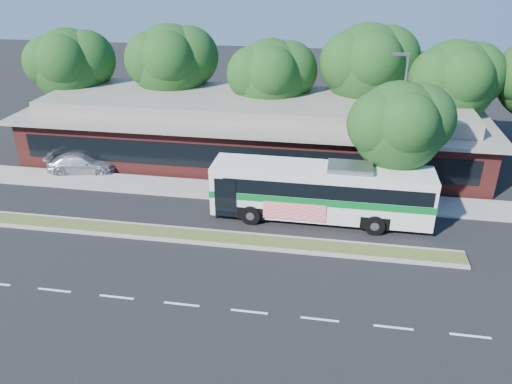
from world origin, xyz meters
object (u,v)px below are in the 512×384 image
at_px(transit_bus, 322,188).
at_px(sidewalk_tree, 405,125).
at_px(lamp_post, 399,129).
at_px(sedan, 82,163).

height_order(transit_bus, sidewalk_tree, sidewalk_tree).
bearing_deg(lamp_post, sedan, 175.01).
xyz_separation_m(lamp_post, sedan, (-20.62, 1.80, -4.23)).
bearing_deg(lamp_post, transit_bus, -151.29).
bearing_deg(sedan, lamp_post, -106.36).
xyz_separation_m(lamp_post, transit_bus, (-4.02, -2.20, -2.99)).
distance_m(lamp_post, sedan, 21.12).
distance_m(sedan, sidewalk_tree, 21.47).
distance_m(lamp_post, sidewalk_tree, 0.40).
relative_size(lamp_post, sidewalk_tree, 1.19).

